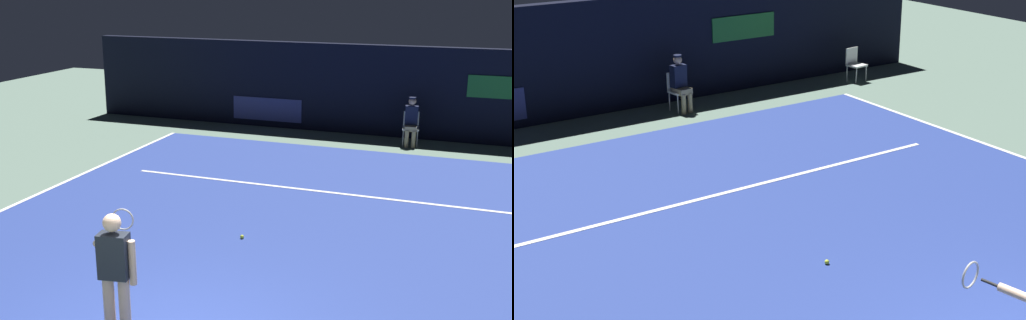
% 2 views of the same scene
% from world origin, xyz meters
% --- Properties ---
extents(ground_plane, '(34.44, 34.44, 0.00)m').
position_xyz_m(ground_plane, '(0.00, 4.81, 0.00)').
color(ground_plane, slate).
extents(court_surface, '(10.88, 11.61, 0.01)m').
position_xyz_m(court_surface, '(0.00, 4.81, 0.01)').
color(court_surface, navy).
rests_on(court_surface, ground).
extents(line_sideline_right, '(0.10, 11.61, 0.01)m').
position_xyz_m(line_sideline_right, '(-5.39, 4.81, 0.01)').
color(line_sideline_right, white).
rests_on(line_sideline_right, court_surface).
extents(line_service, '(8.49, 0.10, 0.01)m').
position_xyz_m(line_service, '(0.00, 6.84, 0.01)').
color(line_service, white).
rests_on(line_service, court_surface).
extents(back_wall, '(17.82, 0.33, 2.60)m').
position_xyz_m(back_wall, '(-0.00, 12.59, 1.30)').
color(back_wall, black).
rests_on(back_wall, ground).
extents(tennis_player, '(0.75, 0.93, 1.73)m').
position_xyz_m(tennis_player, '(-0.60, 0.14, 0.99)').
color(tennis_player, beige).
rests_on(tennis_player, ground).
extents(line_judge_on_chair, '(0.49, 0.56, 1.32)m').
position_xyz_m(line_judge_on_chair, '(1.33, 11.64, 0.69)').
color(line_judge_on_chair, white).
rests_on(line_judge_on_chair, ground).
extents(tennis_ball, '(0.07, 0.07, 0.07)m').
position_xyz_m(tennis_ball, '(-0.46, 3.82, 0.05)').
color(tennis_ball, '#CCE033').
rests_on(tennis_ball, court_surface).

